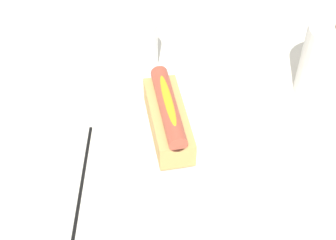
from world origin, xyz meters
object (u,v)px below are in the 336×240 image
Objects in this scene: hotdog_front at (168,116)px; paper_towel_roll at (335,62)px; water_glass at (138,45)px; serving_bowl at (168,137)px; chopstick_near at (82,183)px.

paper_towel_roll is at bearing 90.72° from hotdog_front.
paper_towel_roll is (0.19, 0.27, 0.02)m from water_glass.
serving_bowl is 0.04m from hotdog_front.
paper_towel_roll is 0.44m from chopstick_near.
water_glass is 0.41× the size of chopstick_near.
serving_bowl is at bearing -89.28° from paper_towel_roll.
chopstick_near is (0.22, -0.17, -0.04)m from water_glass.
paper_towel_roll reaches higher than chopstick_near.
hotdog_front reaches higher than serving_bowl.
serving_bowl is at bearing -113.96° from hotdog_front.
water_glass is 0.33m from paper_towel_roll.
hotdog_front is at bearing 121.71° from chopstick_near.
serving_bowl is 1.68× the size of paper_towel_roll.
serving_bowl is 0.14m from chopstick_near.
water_glass is (-0.20, 0.03, -0.02)m from hotdog_front.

